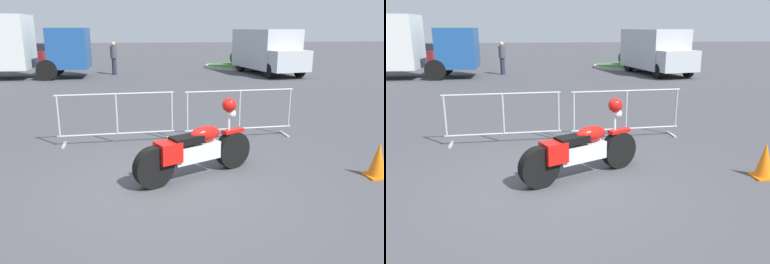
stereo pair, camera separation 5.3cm
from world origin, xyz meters
The scene contains 10 objects.
ground_plane centered at (0.00, 0.00, 0.00)m, with size 120.00×120.00×0.00m, color #424247.
motorcycle centered at (0.49, 0.37, 0.47)m, with size 2.07×1.09×1.24m.
crowd_barrier_near centered at (-0.84, 2.49, 0.56)m, with size 2.44×0.51×1.07m.
crowd_barrier_far centered at (1.82, 2.49, 0.56)m, with size 2.44×0.51×1.07m.
delivery_van centered at (6.62, 14.04, 1.24)m, with size 2.71×5.24×2.31m.
parked_car_white centered at (-9.61, 22.77, 0.68)m, with size 2.15×4.16×1.35m.
parked_car_maroon centered at (-6.69, 22.62, 0.69)m, with size 2.17×4.21×1.37m.
pedestrian centered at (-1.40, 14.92, 0.92)m, with size 0.40×0.40×1.69m.
planter_island centered at (6.24, 17.64, 0.27)m, with size 4.06×4.06×1.04m.
traffic_cone centered at (3.42, -0.10, 0.29)m, with size 0.34×0.34×0.59m.
Camera 2 is at (-0.43, -5.31, 2.36)m, focal length 35.00 mm.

